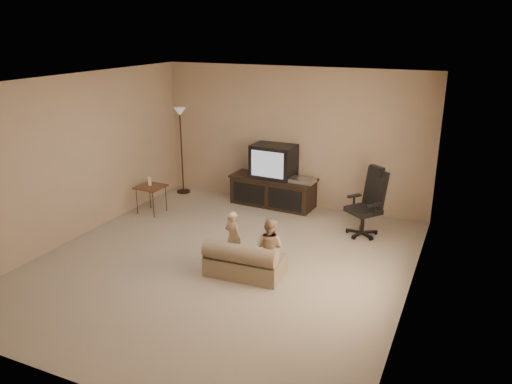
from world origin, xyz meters
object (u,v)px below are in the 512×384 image
side_table (151,187)px  toddler_left (233,238)px  floor_lamp (181,131)px  toddler_right (269,247)px  tv_stand (274,181)px  child_sofa (244,262)px  office_chair (367,211)px

side_table → toddler_left: toddler_left is taller
floor_lamp → toddler_left: 3.46m
toddler_right → floor_lamp: bearing=-33.0°
tv_stand → toddler_left: tv_stand is taller
floor_lamp → child_sofa: floor_lamp is taller
floor_lamp → toddler_left: size_ratio=2.14×
toddler_left → child_sofa: bearing=157.9°
side_table → child_sofa: 2.91m
tv_stand → floor_lamp: 2.06m
tv_stand → child_sofa: bearing=-72.7°
child_sofa → toddler_left: size_ratio=1.32×
office_chair → toddler_right: bearing=-76.8°
tv_stand → side_table: tv_stand is taller
floor_lamp → toddler_right: 3.93m
child_sofa → toddler_right: bearing=23.2°
office_chair → toddler_right: (-0.87, -1.88, 0.01)m
child_sofa → side_table: bearing=146.8°
child_sofa → floor_lamp: bearing=131.4°
side_table → floor_lamp: floor_lamp is taller
office_chair → side_table: 3.72m
side_table → toddler_left: 2.53m
toddler_right → side_table: bearing=-17.2°
floor_lamp → toddler_right: bearing=-40.8°
tv_stand → office_chair: tv_stand is taller
side_table → child_sofa: side_table is taller
tv_stand → office_chair: 1.98m
child_sofa → toddler_left: toddler_left is taller
child_sofa → toddler_left: 0.42m
child_sofa → toddler_right: 0.40m
office_chair → side_table: office_chair is taller
tv_stand → office_chair: (1.86, -0.67, -0.07)m
office_chair → floor_lamp: size_ratio=0.66×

